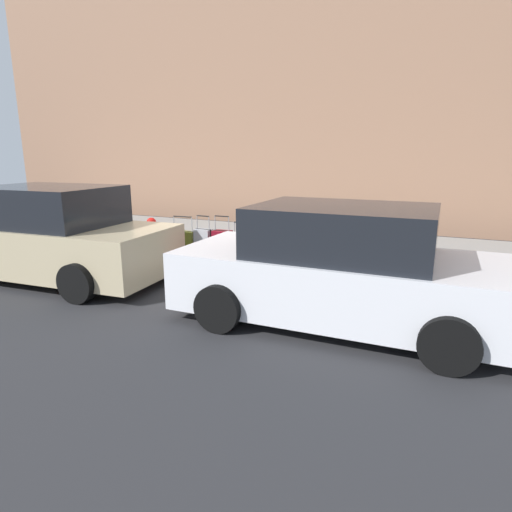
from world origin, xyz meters
TOP-DOWN VIEW (x-y plane):
  - ground_plane at (0.00, 0.00)m, footprint 40.00×40.00m
  - sidewalk_curb at (0.00, -2.50)m, footprint 18.00×5.00m
  - building_facade_sidewalk_side at (0.00, -7.38)m, footprint 24.00×3.00m
  - suitcase_olive_0 at (-2.81, -0.57)m, footprint 0.46×0.24m
  - suitcase_navy_1 at (-2.31, -0.47)m, footprint 0.40×0.22m
  - suitcase_black_2 at (-1.83, -0.44)m, footprint 0.41×0.25m
  - suitcase_teal_3 at (-1.31, -0.57)m, footprint 0.50×0.26m
  - suitcase_red_4 at (-0.80, -0.44)m, footprint 0.37×0.27m
  - suitcase_maroon_5 at (-0.35, -0.48)m, footprint 0.38×0.27m
  - suitcase_silver_6 at (0.10, -0.50)m, footprint 0.37×0.24m
  - suitcase_olive_7 at (0.62, -0.52)m, footprint 0.51×0.21m
  - fire_hydrant at (1.43, -0.50)m, footprint 0.39×0.21m
  - bollard_post at (1.96, -0.35)m, footprint 0.16×0.16m
  - parking_meter at (-3.66, -0.75)m, footprint 0.12×0.09m
  - parked_car_white_0 at (-3.29, 1.60)m, footprint 4.46×2.13m
  - parked_car_beige_1 at (2.09, 1.60)m, footprint 4.62×2.30m

SIDE VIEW (x-z plane):
  - ground_plane at x=0.00m, z-range 0.00..0.00m
  - sidewalk_curb at x=0.00m, z-range 0.00..0.14m
  - suitcase_olive_7 at x=0.62m, z-range -0.02..0.83m
  - suitcase_navy_1 at x=-2.31m, z-range 0.02..0.79m
  - suitcase_red_4 at x=-0.80m, z-range 0.01..0.83m
  - suitcase_silver_6 at x=0.10m, z-range 0.00..0.89m
  - suitcase_maroon_5 at x=-0.35m, z-range -0.02..0.90m
  - suitcase_teal_3 at x=-1.31m, z-range -0.01..0.92m
  - bollard_post at x=1.96m, z-range 0.14..0.79m
  - suitcase_olive_0 at x=-2.81m, z-range 0.03..0.93m
  - suitcase_black_2 at x=-1.83m, z-range -0.02..0.99m
  - fire_hydrant at x=1.43m, z-range 0.16..0.92m
  - parked_car_white_0 at x=-3.29m, z-range -0.05..1.57m
  - parked_car_beige_1 at x=2.09m, z-range -0.06..1.66m
  - parking_meter at x=-3.66m, z-range 0.33..1.60m
  - building_facade_sidewalk_side at x=0.00m, z-range 0.00..9.27m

